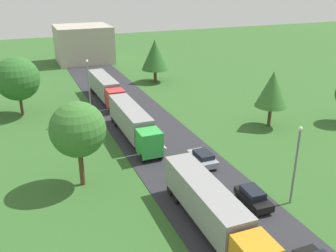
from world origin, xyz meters
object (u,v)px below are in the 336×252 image
tree_birch (78,130)px  tree_pine (272,89)px  truck_fourth (105,88)px  car_fourth (253,197)px  distant_building (83,44)px  lamppost_second (296,161)px  tree_ash (17,79)px  truck_second (212,208)px  tree_lime (155,55)px  car_fifth (203,158)px  lamppost_third (89,89)px  truck_third (133,122)px

tree_birch → tree_pine: bearing=12.8°
truck_fourth → tree_pine: 26.41m
car_fourth → tree_birch: size_ratio=0.48×
tree_pine → distant_building: 53.08m
lamppost_second → tree_pine: 18.78m
tree_pine → tree_ash: 35.27m
truck_second → truck_fourth: size_ratio=1.01×
car_fourth → tree_ash: (-17.99, 32.38, 4.65)m
tree_lime → distant_building: 25.17m
car_fifth → lamppost_second: bearing=-67.0°
tree_pine → distant_building: distant_building is taller
car_fifth → tree_lime: tree_lime is taller
truck_second → tree_birch: 14.25m
lamppost_second → tree_ash: 39.58m
truck_fourth → car_fourth: 34.86m
lamppost_third → truck_third: bearing=-62.4°
truck_fourth → car_fourth: (5.04, -34.47, -1.37)m
car_fifth → tree_birch: 13.64m
truck_fourth → lamppost_third: size_ratio=1.58×
tree_pine → car_fifth: bearing=-153.5°
car_fourth → lamppost_third: lamppost_third is taller
car_fifth → car_fourth: bearing=-85.7°
tree_birch → tree_ash: size_ratio=0.98×
lamppost_third → tree_pine: size_ratio=1.16×
tree_birch → tree_lime: 38.77m
distant_building → lamppost_second: bearing=-84.8°
truck_second → lamppost_third: (-4.06, 27.28, 2.78)m
tree_lime → car_fifth: bearing=-101.9°
truck_second → tree_lime: tree_lime is taller
truck_third → lamppost_third: 8.61m
lamppost_second → tree_lime: 43.65m
car_fourth → distant_building: size_ratio=0.33×
car_fourth → lamppost_third: size_ratio=0.46×
lamppost_second → distant_building: 67.19m
lamppost_third → tree_lime: lamppost_third is taller
truck_second → tree_ash: bearing=110.6°
tree_lime → truck_fourth: bearing=-144.8°
car_fifth → lamppost_second: 10.81m
lamppost_third → car_fourth: bearing=-70.2°
truck_third → tree_pine: bearing=-9.4°
car_fourth → tree_pine: (12.86, 15.28, 4.33)m
truck_second → truck_third: truck_third is taller
tree_ash → car_fifth: bearing=-53.9°
tree_birch → tree_pine: tree_birch is taller
lamppost_third → tree_lime: size_ratio=1.10×
truck_second → truck_third: bearing=90.8°
car_fifth → tree_lime: (7.17, 34.06, 4.36)m
lamppost_second → car_fifth: bearing=113.0°
truck_second → tree_ash: tree_ash is taller
tree_birch → tree_ash: (-4.66, 23.05, -0.30)m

